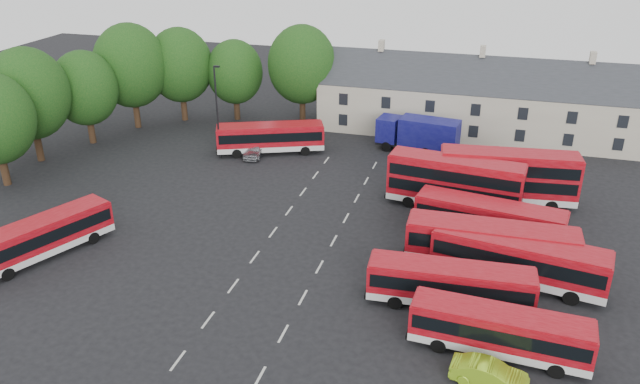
# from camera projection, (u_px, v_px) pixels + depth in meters

# --- Properties ---
(ground) EXTENTS (140.00, 140.00, 0.00)m
(ground) POSITION_uv_depth(u_px,v_px,m) (264.00, 244.00, 47.86)
(ground) COLOR black
(ground) RESTS_ON ground
(lane_markings) EXTENTS (5.15, 33.80, 0.01)m
(lane_markings) POSITION_uv_depth(u_px,v_px,m) (303.00, 236.00, 48.98)
(lane_markings) COLOR beige
(lane_markings) RESTS_ON ground
(treeline) EXTENTS (29.92, 32.59, 12.01)m
(treeline) POSITION_uv_depth(u_px,v_px,m) (145.00, 78.00, 67.14)
(treeline) COLOR black
(treeline) RESTS_ON ground
(terrace_houses) EXTENTS (35.70, 7.13, 10.06)m
(terrace_houses) POSITION_uv_depth(u_px,v_px,m) (477.00, 102.00, 68.93)
(terrace_houses) COLOR beige
(terrace_houses) RESTS_ON ground
(bus_row_a) EXTENTS (10.23, 2.95, 2.86)m
(bus_row_a) POSITION_uv_depth(u_px,v_px,m) (500.00, 329.00, 35.54)
(bus_row_a) COLOR silver
(bus_row_a) RESTS_ON ground
(bus_row_b) EXTENTS (10.61, 3.02, 2.97)m
(bus_row_b) POSITION_uv_depth(u_px,v_px,m) (450.00, 282.00, 39.81)
(bus_row_b) COLOR silver
(bus_row_b) RESTS_ON ground
(bus_row_c) EXTENTS (11.88, 4.56, 3.28)m
(bus_row_c) POSITION_uv_depth(u_px,v_px,m) (519.00, 257.00, 42.26)
(bus_row_c) COLOR silver
(bus_row_c) RESTS_ON ground
(bus_row_d) EXTENTS (11.92, 2.99, 3.36)m
(bus_row_d) POSITION_uv_depth(u_px,v_px,m) (491.00, 242.00, 44.06)
(bus_row_d) COLOR silver
(bus_row_d) RESTS_ON ground
(bus_row_e) EXTENTS (11.48, 4.38, 3.17)m
(bus_row_e) POSITION_uv_depth(u_px,v_px,m) (489.00, 218.00, 47.72)
(bus_row_e) COLOR silver
(bus_row_e) RESTS_ON ground
(bus_dd_south) EXTENTS (11.40, 3.80, 4.58)m
(bus_dd_south) POSITION_uv_depth(u_px,v_px,m) (455.00, 181.00, 52.37)
(bus_dd_south) COLOR silver
(bus_dd_south) RESTS_ON ground
(bus_dd_north) EXTENTS (11.78, 3.91, 4.74)m
(bus_dd_north) POSITION_uv_depth(u_px,v_px,m) (508.00, 174.00, 53.40)
(bus_dd_north) COLOR silver
(bus_dd_north) RESTS_ON ground
(bus_west) EXTENTS (6.30, 10.53, 2.95)m
(bus_west) POSITION_uv_depth(u_px,v_px,m) (42.00, 235.00, 45.52)
(bus_west) COLOR silver
(bus_west) RESTS_ON ground
(bus_north) EXTENTS (11.11, 6.53, 3.11)m
(bus_north) POSITION_uv_depth(u_px,v_px,m) (270.00, 136.00, 64.69)
(bus_north) COLOR silver
(bus_north) RESTS_ON ground
(box_truck) EXTENTS (8.74, 3.84, 3.69)m
(box_truck) POSITION_uv_depth(u_px,v_px,m) (419.00, 133.00, 64.87)
(box_truck) COLOR black
(box_truck) RESTS_ON ground
(silver_car) EXTENTS (2.02, 4.40, 1.46)m
(silver_car) POSITION_uv_depth(u_px,v_px,m) (255.00, 149.00, 64.35)
(silver_car) COLOR #A7AAAF
(silver_car) RESTS_ON ground
(lime_car) EXTENTS (4.30, 1.92, 1.37)m
(lime_car) POSITION_uv_depth(u_px,v_px,m) (489.00, 374.00, 33.64)
(lime_car) COLOR #9DD520
(lime_car) RESTS_ON ground
(lamppost) EXTENTS (0.66, 0.24, 9.60)m
(lamppost) POSITION_uv_depth(u_px,v_px,m) (217.00, 110.00, 62.00)
(lamppost) COLOR black
(lamppost) RESTS_ON ground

